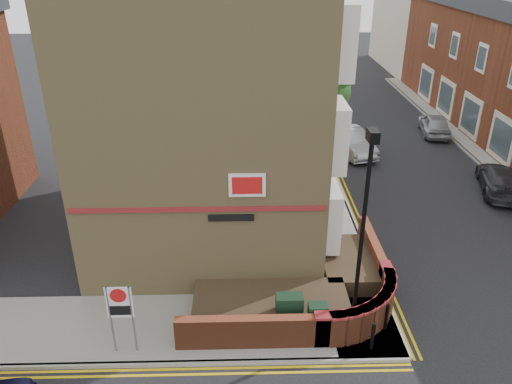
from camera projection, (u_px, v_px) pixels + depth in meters
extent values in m
plane|color=black|center=(303.00, 363.00, 13.94)|extent=(120.00, 120.00, 0.00)
cube|color=gray|center=(183.00, 327.00, 15.17)|extent=(13.00, 3.00, 0.12)
cube|color=gray|center=(307.00, 151.00, 28.31)|extent=(2.00, 32.00, 0.12)
cube|color=gray|center=(177.00, 364.00, 13.83)|extent=(13.00, 0.15, 0.12)
cube|color=gray|center=(324.00, 150.00, 28.33)|extent=(0.15, 32.00, 0.12)
cube|color=gray|center=(487.00, 170.00, 25.83)|extent=(0.15, 40.00, 0.12)
cube|color=gold|center=(176.00, 372.00, 13.63)|extent=(13.00, 0.28, 0.01)
cube|color=gold|center=(329.00, 151.00, 28.36)|extent=(0.28, 32.00, 0.01)
cube|color=#9D8453|center=(205.00, 91.00, 18.56)|extent=(8.00, 10.00, 11.00)
cube|color=maroon|center=(198.00, 209.00, 15.06)|extent=(7.80, 0.06, 0.15)
cube|color=white|center=(247.00, 185.00, 14.74)|extent=(1.10, 0.05, 0.75)
cube|color=black|center=(231.00, 218.00, 15.21)|extent=(1.40, 0.04, 0.22)
cylinder|color=black|center=(361.00, 244.00, 13.67)|extent=(0.12, 0.12, 6.00)
cylinder|color=black|center=(353.00, 319.00, 14.82)|extent=(0.20, 0.20, 0.80)
cube|color=black|center=(373.00, 136.00, 12.28)|extent=(0.25, 0.50, 0.30)
cube|color=black|center=(289.00, 312.00, 14.78)|extent=(0.80, 0.45, 1.20)
cube|color=black|center=(317.00, 320.00, 14.55)|extent=(0.55, 0.40, 1.10)
cylinder|color=black|center=(373.00, 336.00, 14.09)|extent=(0.11, 0.11, 0.90)
cylinder|color=black|center=(386.00, 317.00, 14.82)|extent=(0.11, 0.11, 0.90)
cylinder|color=slate|center=(111.00, 320.00, 13.72)|extent=(0.06, 0.06, 2.20)
cylinder|color=slate|center=(133.00, 320.00, 13.73)|extent=(0.06, 0.06, 2.20)
cube|color=white|center=(119.00, 302.00, 13.46)|extent=(0.72, 0.04, 1.00)
cylinder|color=red|center=(118.00, 296.00, 13.33)|extent=(0.44, 0.02, 0.44)
cube|color=beige|center=(413.00, 29.00, 46.82)|extent=(5.00, 12.00, 7.00)
cylinder|color=#382B1E|center=(314.00, 122.00, 25.48)|extent=(0.24, 0.24, 4.55)
sphere|color=#22501A|center=(316.00, 71.00, 24.34)|extent=(3.64, 3.64, 3.64)
sphere|color=#22501A|center=(324.00, 90.00, 24.45)|extent=(2.60, 2.60, 2.60)
sphere|color=#22501A|center=(309.00, 79.00, 24.89)|extent=(2.86, 2.86, 2.86)
cylinder|color=#382B1E|center=(298.00, 80.00, 32.55)|extent=(0.24, 0.24, 5.04)
sphere|color=#22501A|center=(299.00, 34.00, 31.28)|extent=(4.03, 4.03, 4.03)
sphere|color=#22501A|center=(306.00, 51.00, 31.43)|extent=(2.88, 2.88, 2.88)
sphere|color=#22501A|center=(294.00, 42.00, 31.86)|extent=(3.17, 3.17, 3.17)
cylinder|color=#382B1E|center=(288.00, 58.00, 39.79)|extent=(0.24, 0.24, 4.76)
sphere|color=#22501A|center=(289.00, 22.00, 38.59)|extent=(3.81, 3.81, 3.81)
sphere|color=#22501A|center=(294.00, 35.00, 38.72)|extent=(2.72, 2.72, 2.72)
sphere|color=#22501A|center=(284.00, 28.00, 39.15)|extent=(2.99, 2.99, 2.99)
cylinder|color=black|center=(299.00, 83.00, 35.66)|extent=(0.10, 0.10, 3.20)
imported|color=black|center=(300.00, 53.00, 34.73)|extent=(0.20, 0.16, 1.00)
imported|color=gray|center=(351.00, 141.00, 27.84)|extent=(2.45, 4.41, 1.38)
imported|color=#A02D11|center=(337.00, 135.00, 28.80)|extent=(4.02, 5.54, 1.40)
imported|color=#27272B|center=(501.00, 180.00, 23.43)|extent=(2.87, 4.63, 1.25)
imported|color=#94959B|center=(434.00, 124.00, 30.73)|extent=(2.08, 3.95, 1.28)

